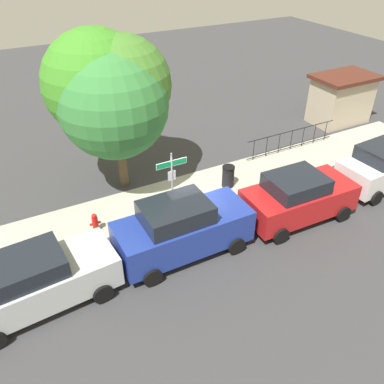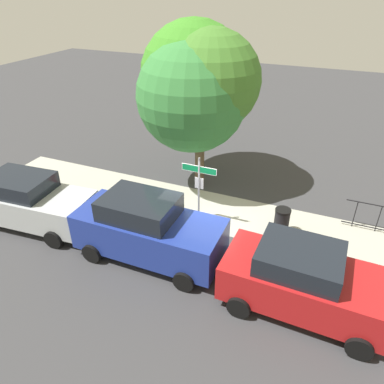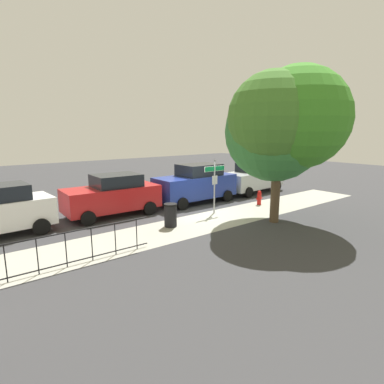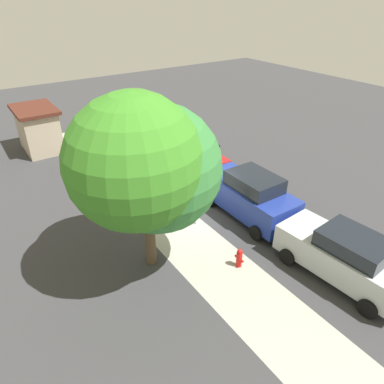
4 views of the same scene
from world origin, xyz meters
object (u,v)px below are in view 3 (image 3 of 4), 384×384
car_red (113,195)px  shade_tree (283,123)px  street_sign (215,178)px  trash_bin (170,215)px  car_silver (253,178)px  fire_hydrant (259,198)px  car_blue (196,184)px

car_red → shade_tree: bearing=135.4°
street_sign → trash_bin: bearing=9.7°
car_red → trash_bin: bearing=111.3°
street_sign → car_silver: size_ratio=0.56×
street_sign → fire_hydrant: street_sign is taller
street_sign → trash_bin: size_ratio=2.67×
street_sign → trash_bin: street_sign is taller
shade_tree → fire_hydrant: (-1.91, -2.64, -3.87)m
car_blue → car_silver: bearing=-179.4°
shade_tree → fire_hydrant: bearing=-125.8°
fire_hydrant → trash_bin: size_ratio=0.80×
car_red → trash_bin: car_red is taller
car_blue → fire_hydrant: 3.55m
street_sign → fire_hydrant: (-3.12, 0.20, -1.35)m
street_sign → car_blue: (-0.76, -2.37, -0.68)m
car_silver → fire_hydrant: size_ratio=6.02×
car_silver → trash_bin: size_ratio=4.79×
car_silver → trash_bin: car_silver is taller
car_blue → fire_hydrant: car_blue is taller
street_sign → car_silver: street_sign is taller
shade_tree → car_silver: shade_tree is taller
car_silver → car_blue: size_ratio=1.01×
street_sign → shade_tree: 3.98m
car_silver → car_blue: bearing=-3.8°
car_silver → trash_bin: (8.48, 2.91, -0.47)m
shade_tree → car_red: bearing=-46.4°
shade_tree → trash_bin: shade_tree is taller
street_sign → car_blue: size_ratio=0.56×
fire_hydrant → trash_bin: trash_bin is taller
car_blue → trash_bin: (3.68, 2.86, -0.57)m
shade_tree → street_sign: bearing=-66.8°
trash_bin → shade_tree: bearing=150.5°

